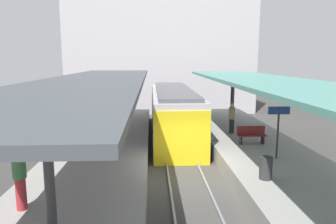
# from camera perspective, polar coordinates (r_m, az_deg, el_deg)

# --- Properties ---
(ground_plane) EXTENTS (80.00, 80.00, 0.00)m
(ground_plane) POSITION_cam_1_polar(r_m,az_deg,el_deg) (13.06, 3.44, -13.47)
(ground_plane) COLOR #383835
(platform_left) EXTENTS (4.40, 28.00, 1.00)m
(platform_left) POSITION_cam_1_polar(r_m,az_deg,el_deg) (13.02, -13.75, -11.44)
(platform_left) COLOR gray
(platform_left) RESTS_ON ground_plane
(platform_right) EXTENTS (4.40, 28.00, 1.00)m
(platform_right) POSITION_cam_1_polar(r_m,az_deg,el_deg) (13.81, 19.61, -10.50)
(platform_right) COLOR gray
(platform_right) RESTS_ON ground_plane
(track_ballast) EXTENTS (3.20, 28.00, 0.20)m
(track_ballast) POSITION_cam_1_polar(r_m,az_deg,el_deg) (13.02, 3.44, -13.07)
(track_ballast) COLOR #423F3D
(track_ballast) RESTS_ON ground_plane
(rail_near_side) EXTENTS (0.08, 28.00, 0.14)m
(rail_near_side) POSITION_cam_1_polar(r_m,az_deg,el_deg) (12.90, 0.19, -12.46)
(rail_near_side) COLOR slate
(rail_near_side) RESTS_ON track_ballast
(rail_far_side) EXTENTS (0.08, 28.00, 0.14)m
(rail_far_side) POSITION_cam_1_polar(r_m,az_deg,el_deg) (13.05, 6.66, -12.25)
(rail_far_side) COLOR slate
(rail_far_side) RESTS_ON track_ballast
(commuter_train) EXTENTS (2.78, 11.62, 3.10)m
(commuter_train) POSITION_cam_1_polar(r_m,az_deg,el_deg) (20.04, 1.01, -0.16)
(commuter_train) COLOR #ADADB2
(commuter_train) RESTS_ON track_ballast
(canopy_left) EXTENTS (4.18, 21.00, 3.32)m
(canopy_left) POSITION_cam_1_polar(r_m,az_deg,el_deg) (13.58, -13.29, 5.48)
(canopy_left) COLOR #333335
(canopy_left) RESTS_ON platform_left
(canopy_right) EXTENTS (4.18, 21.00, 3.23)m
(canopy_right) POSITION_cam_1_polar(r_m,az_deg,el_deg) (14.35, 18.28, 5.11)
(canopy_right) COLOR #333335
(canopy_right) RESTS_ON platform_right
(platform_bench) EXTENTS (1.40, 0.41, 0.86)m
(platform_bench) POSITION_cam_1_polar(r_m,az_deg,el_deg) (15.95, 15.04, -3.98)
(platform_bench) COLOR black
(platform_bench) RESTS_ON platform_right
(platform_sign) EXTENTS (0.90, 0.08, 2.21)m
(platform_sign) POSITION_cam_1_polar(r_m,az_deg,el_deg) (13.63, 19.59, -1.49)
(platform_sign) COLOR #262628
(platform_sign) RESTS_ON platform_right
(litter_bin) EXTENTS (0.44, 0.44, 0.80)m
(litter_bin) POSITION_cam_1_polar(r_m,az_deg,el_deg) (11.46, 17.50, -9.76)
(litter_bin) COLOR #2D2D30
(litter_bin) RESTS_ON platform_right
(passenger_near_bench) EXTENTS (0.36, 0.36, 1.70)m
(passenger_near_bench) POSITION_cam_1_polar(r_m,az_deg,el_deg) (17.86, 11.62, -1.04)
(passenger_near_bench) COLOR #232328
(passenger_near_bench) RESTS_ON platform_right
(passenger_mid_platform) EXTENTS (0.36, 0.36, 1.78)m
(passenger_mid_platform) POSITION_cam_1_polar(r_m,az_deg,el_deg) (9.57, -25.53, -10.79)
(passenger_mid_platform) COLOR maroon
(passenger_mid_platform) RESTS_ON platform_left
(passenger_far_end) EXTENTS (0.36, 0.36, 1.67)m
(passenger_far_end) POSITION_cam_1_polar(r_m,az_deg,el_deg) (14.33, -19.15, -4.03)
(passenger_far_end) COLOR #998460
(passenger_far_end) RESTS_ON platform_left
(station_building_backdrop) EXTENTS (18.00, 6.00, 11.00)m
(station_building_backdrop) POSITION_cam_1_polar(r_m,az_deg,el_deg) (31.96, -1.36, 10.25)
(station_building_backdrop) COLOR #B7B2B7
(station_building_backdrop) RESTS_ON ground_plane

